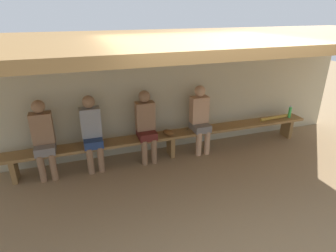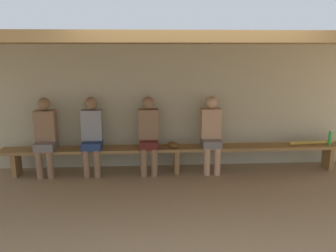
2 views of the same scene
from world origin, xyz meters
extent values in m
plane|color=#937754|center=(0.00, 0.00, 0.00)|extent=(24.00, 24.00, 0.00)
cube|color=#B7AD8C|center=(0.00, 2.00, 1.10)|extent=(8.00, 0.20, 2.20)
cube|color=olive|center=(0.00, 0.70, 2.26)|extent=(8.00, 2.80, 0.12)
cube|color=olive|center=(0.00, 1.55, 0.43)|extent=(6.00, 0.36, 0.05)
cube|color=olive|center=(-2.75, 1.55, 0.21)|extent=(0.08, 0.29, 0.41)
cube|color=olive|center=(0.00, 1.55, 0.21)|extent=(0.08, 0.29, 0.41)
cube|color=olive|center=(2.75, 1.55, 0.21)|extent=(0.08, 0.29, 0.41)
cube|color=slate|center=(0.60, 1.53, 0.53)|extent=(0.32, 0.40, 0.14)
cylinder|color=tan|center=(0.51, 1.37, 0.24)|extent=(0.11, 0.11, 0.48)
cylinder|color=tan|center=(0.69, 1.37, 0.24)|extent=(0.11, 0.11, 0.48)
cube|color=tan|center=(0.60, 1.61, 0.86)|extent=(0.34, 0.20, 0.52)
sphere|color=tan|center=(0.60, 1.61, 1.23)|extent=(0.21, 0.21, 0.21)
cube|color=slate|center=(-2.22, 1.53, 0.53)|extent=(0.32, 0.40, 0.14)
cylinder|color=#8C6647|center=(-2.31, 1.37, 0.24)|extent=(0.11, 0.11, 0.48)
cylinder|color=#8C6647|center=(-2.13, 1.37, 0.24)|extent=(0.11, 0.11, 0.48)
cube|color=#8C6647|center=(-2.22, 1.61, 0.86)|extent=(0.34, 0.20, 0.52)
sphere|color=#8C6647|center=(-2.22, 1.61, 1.23)|extent=(0.21, 0.21, 0.21)
cube|color=navy|center=(-1.44, 1.53, 0.53)|extent=(0.32, 0.40, 0.14)
cylinder|color=#8C6647|center=(-1.53, 1.37, 0.24)|extent=(0.11, 0.11, 0.48)
cylinder|color=#8C6647|center=(-1.35, 1.37, 0.24)|extent=(0.11, 0.11, 0.48)
cube|color=gray|center=(-1.44, 1.61, 0.86)|extent=(0.34, 0.20, 0.52)
sphere|color=#8C6647|center=(-1.44, 1.61, 1.23)|extent=(0.21, 0.21, 0.21)
cube|color=#591E19|center=(-0.48, 1.53, 0.53)|extent=(0.32, 0.40, 0.14)
cylinder|color=#8C6647|center=(-0.57, 1.37, 0.24)|extent=(0.11, 0.11, 0.48)
cylinder|color=#8C6647|center=(-0.39, 1.37, 0.24)|extent=(0.11, 0.11, 0.48)
cube|color=#8C6647|center=(-0.48, 1.61, 0.86)|extent=(0.34, 0.20, 0.52)
sphere|color=#8C6647|center=(-0.48, 1.61, 1.23)|extent=(0.21, 0.21, 0.21)
cylinder|color=green|center=(2.74, 1.53, 0.58)|extent=(0.06, 0.06, 0.24)
cylinder|color=white|center=(2.74, 1.53, 0.71)|extent=(0.04, 0.04, 0.02)
ellipsoid|color=brown|center=(-0.06, 1.53, 0.51)|extent=(0.26, 0.29, 0.09)
cylinder|color=#B28C33|center=(2.41, 1.55, 0.49)|extent=(0.82, 0.12, 0.07)
camera|label=1|loc=(-1.61, -3.05, 2.67)|focal=29.93mm
camera|label=2|loc=(-0.49, -4.05, 2.16)|focal=36.01mm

